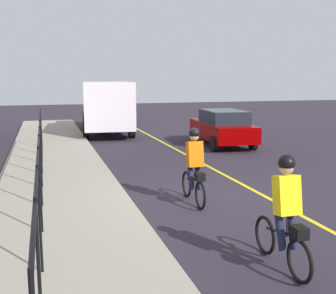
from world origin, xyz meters
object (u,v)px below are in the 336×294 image
object	(u,v)px
cyclist_follow	(285,213)
box_truck_background	(106,105)
patrol_sedan	(222,127)
cyclist_lead	(194,166)

from	to	relation	value
cyclist_follow	box_truck_background	world-z (taller)	box_truck_background
cyclist_follow	box_truck_background	bearing A→B (deg)	2.93
cyclist_follow	patrol_sedan	size ratio (longest dim) A/B	0.40
cyclist_lead	box_truck_background	size ratio (longest dim) A/B	0.26
cyclist_follow	box_truck_background	distance (m)	16.85
patrol_sedan	box_truck_background	bearing A→B (deg)	43.91
patrol_sedan	box_truck_background	size ratio (longest dim) A/B	0.66
cyclist_lead	patrol_sedan	world-z (taller)	cyclist_lead
cyclist_lead	cyclist_follow	world-z (taller)	same
cyclist_follow	patrol_sedan	xyz separation A→B (m)	(11.47, -4.12, -0.09)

